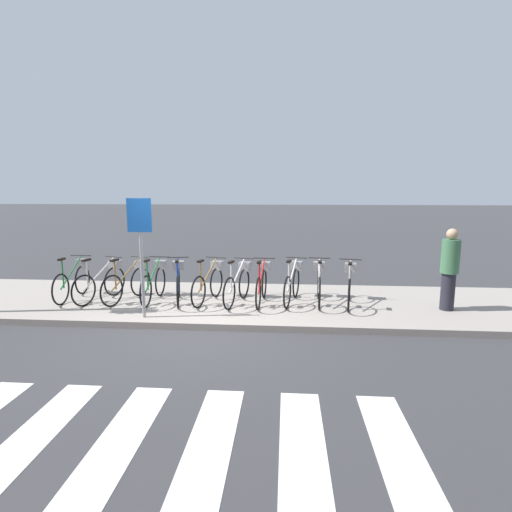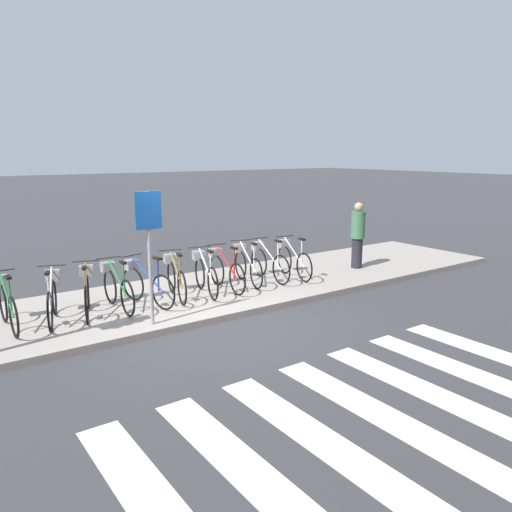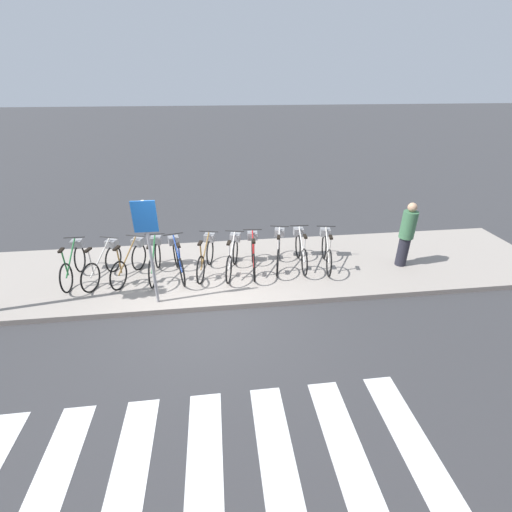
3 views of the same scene
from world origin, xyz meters
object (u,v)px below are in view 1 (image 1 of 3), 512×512
parked_bicycle_8 (293,282)px  parked_bicycle_9 (319,282)px  parked_bicycle_10 (350,284)px  parked_bicycle_2 (130,280)px  parked_bicycle_3 (155,281)px  parked_bicycle_4 (178,281)px  parked_bicycle_1 (103,280)px  pedestrian (450,268)px  parked_bicycle_0 (74,279)px  sign_post (140,237)px  parked_bicycle_6 (239,282)px  parked_bicycle_5 (210,281)px  parked_bicycle_7 (262,282)px

parked_bicycle_8 → parked_bicycle_9: size_ratio=0.98×
parked_bicycle_10 → parked_bicycle_8: bearing=173.2°
parked_bicycle_2 → parked_bicycle_3: size_ratio=0.96×
parked_bicycle_3 → parked_bicycle_4: (0.52, -0.04, 0.00)m
parked_bicycle_1 → parked_bicycle_2: same height
parked_bicycle_3 → pedestrian: pedestrian is taller
parked_bicycle_1 → parked_bicycle_3: 1.12m
parked_bicycle_10 → parked_bicycle_3: bearing=179.9°
parked_bicycle_0 → parked_bicycle_2: (1.26, -0.06, 0.00)m
pedestrian → sign_post: size_ratio=0.73×
parked_bicycle_0 → pedestrian: 7.75m
parked_bicycle_2 → parked_bicycle_4: bearing=-0.4°
parked_bicycle_9 → parked_bicycle_10: (0.61, -0.11, 0.00)m
parked_bicycle_6 → parked_bicycle_8: bearing=8.5°
parked_bicycle_3 → sign_post: size_ratio=0.71×
parked_bicycle_2 → parked_bicycle_6: 2.33m
parked_bicycle_9 → parked_bicycle_10: 0.62m
parked_bicycle_0 → sign_post: size_ratio=0.71×
parked_bicycle_5 → parked_bicycle_9: same height
parked_bicycle_2 → parked_bicycle_3: same height
sign_post → parked_bicycle_9: bearing=21.1°
parked_bicycle_1 → parked_bicycle_10: bearing=0.4°
parked_bicycle_3 → parked_bicycle_5: bearing=0.9°
parked_bicycle_7 → parked_bicycle_0: bearing=179.5°
parked_bicycle_9 → parked_bicycle_5: bearing=-177.8°
parked_bicycle_1 → parked_bicycle_8: same height
parked_bicycle_2 → parked_bicycle_4: size_ratio=0.98×
pedestrian → parked_bicycle_5: bearing=176.9°
parked_bicycle_0 → parked_bicycle_9: 5.26m
parked_bicycle_3 → parked_bicycle_7: size_ratio=1.00×
parked_bicycle_4 → parked_bicycle_6: 1.28m
parked_bicycle_7 → parked_bicycle_3: bearing=179.8°
parked_bicycle_2 → pedestrian: pedestrian is taller
parked_bicycle_2 → parked_bicycle_6: size_ratio=0.98×
parked_bicycle_6 → pedestrian: pedestrian is taller
parked_bicycle_2 → parked_bicycle_8: size_ratio=0.98×
parked_bicycle_4 → parked_bicycle_0: bearing=178.4°
parked_bicycle_3 → parked_bicycle_10: same height
parked_bicycle_3 → parked_bicycle_10: 4.08m
parked_bicycle_9 → pedestrian: pedestrian is taller
parked_bicycle_4 → parked_bicycle_8: 2.41m
parked_bicycle_5 → parked_bicycle_6: 0.62m
parked_bicycle_1 → parked_bicycle_6: same height
parked_bicycle_7 → parked_bicycle_9: (1.18, 0.11, 0.00)m
parked_bicycle_6 → parked_bicycle_3: bearing=178.7°
parked_bicycle_9 → parked_bicycle_2: bearing=-178.1°
parked_bicycle_2 → sign_post: (0.71, -1.13, 1.06)m
parked_bicycle_8 → parked_bicycle_9: 0.54m
parked_bicycle_7 → pedestrian: 3.68m
parked_bicycle_0 → parked_bicycle_7: (4.08, -0.03, 0.00)m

